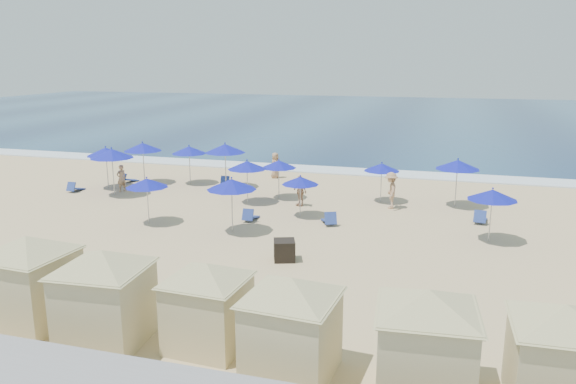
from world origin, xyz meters
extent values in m
plane|color=tan|center=(0.00, 0.00, 0.00)|extent=(160.00, 160.00, 0.00)
cube|color=#0E294F|center=(0.00, 55.00, 0.03)|extent=(160.00, 80.00, 0.06)
cube|color=white|center=(0.00, 15.50, 0.04)|extent=(160.00, 2.50, 0.08)
cube|color=black|center=(2.29, -2.28, 0.40)|extent=(1.01, 1.01, 0.79)
cube|color=#CFBE8D|center=(-3.17, -9.35, 1.06)|extent=(2.23, 2.23, 2.12)
cube|color=tan|center=(-3.17, -9.35, 2.12)|extent=(2.35, 2.35, 0.08)
pyramid|color=tan|center=(-3.17, -9.35, 2.65)|extent=(4.63, 4.63, 0.53)
cube|color=#CFBE8D|center=(-0.47, -9.70, 1.04)|extent=(2.23, 2.23, 2.09)
cube|color=tan|center=(-0.47, -9.70, 2.09)|extent=(2.34, 2.34, 0.08)
pyramid|color=tan|center=(-0.47, -9.70, 2.61)|extent=(4.56, 4.56, 0.52)
cube|color=#CFBE8D|center=(2.28, -9.16, 0.94)|extent=(1.98, 1.98, 1.88)
cube|color=tan|center=(2.28, -9.16, 1.88)|extent=(2.08, 2.08, 0.08)
pyramid|color=tan|center=(2.28, -9.16, 2.35)|extent=(4.11, 4.11, 0.47)
cube|color=#CFBE8D|center=(4.77, -9.83, 1.00)|extent=(2.14, 2.14, 2.00)
cube|color=tan|center=(4.77, -9.83, 2.00)|extent=(2.25, 2.25, 0.08)
pyramid|color=tan|center=(4.77, -9.83, 2.50)|extent=(4.36, 4.36, 0.50)
cube|color=#CFBE8D|center=(7.90, -9.83, 1.03)|extent=(2.23, 2.23, 2.07)
cube|color=tan|center=(7.90, -9.83, 2.07)|extent=(2.34, 2.34, 0.08)
pyramid|color=tan|center=(7.90, -9.83, 2.58)|extent=(4.51, 4.51, 0.52)
cube|color=#CFBE8D|center=(10.70, -9.58, 1.00)|extent=(2.07, 2.07, 1.99)
cube|color=tan|center=(10.70, -9.58, 1.99)|extent=(2.17, 2.17, 0.08)
pyramid|color=tan|center=(10.70, -9.58, 2.49)|extent=(4.36, 4.36, 0.50)
cylinder|color=#A5A8AD|center=(-11.38, 6.55, 1.00)|extent=(0.05, 0.05, 2.01)
cone|color=#0E159E|center=(-11.38, 6.55, 2.19)|extent=(2.22, 2.22, 0.48)
sphere|color=#0E159E|center=(-11.38, 6.55, 2.48)|extent=(0.08, 0.08, 0.08)
cylinder|color=#A5A8AD|center=(-9.99, 5.07, 1.09)|extent=(0.06, 0.06, 2.18)
cone|color=#0E159E|center=(-9.99, 5.07, 2.38)|extent=(2.41, 2.41, 0.52)
sphere|color=#0E159E|center=(-9.99, 5.07, 2.70)|extent=(0.09, 0.09, 0.09)
cylinder|color=#A5A8AD|center=(-9.97, 8.29, 1.04)|extent=(0.05, 0.05, 2.08)
cone|color=#0E159E|center=(-9.97, 8.29, 2.27)|extent=(2.30, 2.30, 0.49)
sphere|color=#0E159E|center=(-9.97, 8.29, 2.57)|extent=(0.09, 0.09, 0.09)
cylinder|color=#A5A8AD|center=(-5.24, 0.67, 0.88)|extent=(0.05, 0.05, 1.77)
cone|color=#0E159E|center=(-5.24, 0.67, 1.93)|extent=(1.95, 1.95, 0.42)
sphere|color=#0E159E|center=(-5.24, 0.67, 2.19)|extent=(0.07, 0.07, 0.07)
cylinder|color=#A5A8AD|center=(-7.24, 9.05, 0.96)|extent=(0.05, 0.05, 1.92)
cone|color=#0E159E|center=(-7.24, 9.05, 2.10)|extent=(2.12, 2.12, 0.45)
sphere|color=#0E159E|center=(-7.24, 9.05, 2.38)|extent=(0.08, 0.08, 0.08)
cylinder|color=#A5A8AD|center=(-2.16, 5.59, 0.94)|extent=(0.05, 0.05, 1.87)
cone|color=#0E159E|center=(-2.16, 5.59, 2.05)|extent=(2.07, 2.07, 0.44)
sphere|color=#0E159E|center=(-2.16, 5.59, 2.32)|extent=(0.08, 0.08, 0.08)
cylinder|color=#A5A8AD|center=(-0.96, 0.50, 1.00)|extent=(0.05, 0.05, 1.99)
cone|color=#0E159E|center=(-0.96, 0.50, 2.17)|extent=(2.20, 2.20, 0.47)
sphere|color=#0E159E|center=(-0.96, 0.50, 2.46)|extent=(0.08, 0.08, 0.08)
cylinder|color=#A5A8AD|center=(-0.87, 7.05, 0.88)|extent=(0.05, 0.05, 1.75)
cone|color=#0E159E|center=(-0.87, 7.05, 1.91)|extent=(1.94, 1.94, 0.41)
sphere|color=#0E159E|center=(-0.87, 7.05, 2.17)|extent=(0.07, 0.07, 0.07)
cylinder|color=#A5A8AD|center=(1.23, 3.82, 0.82)|extent=(0.04, 0.04, 1.64)
cone|color=#0E159E|center=(1.23, 3.82, 1.79)|extent=(1.81, 1.81, 0.39)
sphere|color=#0E159E|center=(1.23, 3.82, 2.03)|extent=(0.07, 0.07, 0.07)
cylinder|color=#A5A8AD|center=(4.62, 7.85, 0.87)|extent=(0.05, 0.05, 1.73)
cone|color=#0E159E|center=(4.62, 7.85, 1.89)|extent=(1.92, 1.92, 0.41)
sphere|color=#0E159E|center=(4.62, 7.85, 2.14)|extent=(0.07, 0.07, 0.07)
cylinder|color=#A5A8AD|center=(8.47, 7.94, 1.02)|extent=(0.05, 0.05, 2.04)
cone|color=#0E159E|center=(8.47, 7.94, 2.22)|extent=(2.25, 2.25, 0.48)
sphere|color=#0E159E|center=(8.47, 7.94, 2.52)|extent=(0.09, 0.09, 0.09)
cylinder|color=#A5A8AD|center=(9.88, 2.36, 0.93)|extent=(0.05, 0.05, 1.85)
cone|color=#0E159E|center=(9.88, 2.36, 2.02)|extent=(2.05, 2.05, 0.44)
sphere|color=#0E159E|center=(9.88, 2.36, 2.29)|extent=(0.08, 0.08, 0.08)
cylinder|color=#A5A8AD|center=(-4.69, 8.64, 1.09)|extent=(0.06, 0.06, 2.17)
cone|color=#0E159E|center=(-4.69, 8.64, 2.37)|extent=(2.40, 2.40, 0.51)
sphere|color=#0E159E|center=(-4.69, 8.64, 2.69)|extent=(0.09, 0.09, 0.09)
cube|color=navy|center=(-12.70, 5.32, 0.14)|extent=(0.52, 1.08, 0.30)
cube|color=navy|center=(-12.70, 4.86, 0.36)|extent=(0.51, 0.30, 0.52)
cube|color=navy|center=(-11.08, 8.37, 0.14)|extent=(0.91, 1.19, 0.30)
cube|color=navy|center=(-11.27, 7.96, 0.36)|extent=(0.58, 0.48, 0.52)
cube|color=navy|center=(-4.89, 9.35, 0.15)|extent=(0.60, 1.15, 0.31)
cube|color=navy|center=(-4.86, 8.88, 0.38)|extent=(0.54, 0.34, 0.54)
cube|color=navy|center=(-0.85, 2.57, 0.15)|extent=(0.55, 1.13, 0.31)
cube|color=navy|center=(-0.84, 2.10, 0.38)|extent=(0.53, 0.32, 0.54)
cube|color=navy|center=(2.84, 3.03, 0.16)|extent=(0.96, 1.29, 0.32)
cube|color=navy|center=(3.03, 2.58, 0.39)|extent=(0.63, 0.51, 0.56)
cube|color=navy|center=(9.65, 5.31, 0.16)|extent=(0.69, 1.23, 0.32)
cube|color=navy|center=(9.59, 4.83, 0.39)|extent=(0.59, 0.38, 0.57)
imported|color=tan|center=(-10.07, 5.96, 0.79)|extent=(0.59, 0.68, 1.57)
imported|color=tan|center=(0.68, 5.79, 0.80)|extent=(0.99, 0.86, 1.60)
imported|color=tan|center=(5.28, 6.63, 0.94)|extent=(0.91, 1.32, 1.88)
imported|color=tan|center=(-2.75, 12.20, 0.82)|extent=(0.65, 0.88, 1.65)
camera|label=1|loc=(8.21, -21.65, 7.47)|focal=35.00mm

